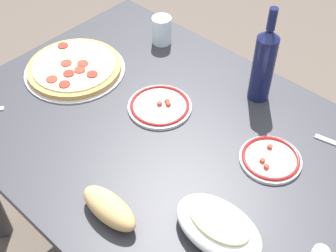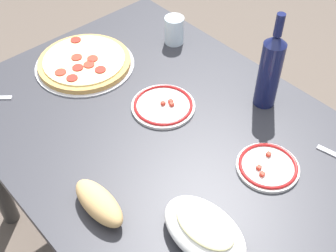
{
  "view_description": "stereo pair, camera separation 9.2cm",
  "coord_description": "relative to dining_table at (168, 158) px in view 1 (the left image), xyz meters",
  "views": [
    {
      "loc": [
        0.64,
        -0.69,
        1.74
      ],
      "look_at": [
        0.0,
        0.0,
        0.78
      ],
      "focal_mm": 47.7,
      "sensor_mm": 36.0,
      "label": 1
    },
    {
      "loc": [
        0.7,
        -0.63,
        1.74
      ],
      "look_at": [
        0.0,
        0.0,
        0.78
      ],
      "focal_mm": 47.7,
      "sensor_mm": 36.0,
      "label": 2
    }
  ],
  "objects": [
    {
      "name": "side_plate_far",
      "position": [
        0.29,
        0.12,
        0.13
      ],
      "size": [
        0.18,
        0.18,
        0.02
      ],
      "color": "white",
      "rests_on": "dining_table"
    },
    {
      "name": "bread_loaf",
      "position": [
        0.09,
        -0.32,
        0.15
      ],
      "size": [
        0.18,
        0.08,
        0.07
      ],
      "primitive_type": "ellipsoid",
      "color": "tan",
      "rests_on": "dining_table"
    },
    {
      "name": "pepperoni_pizza",
      "position": [
        -0.45,
        0.0,
        0.13
      ],
      "size": [
        0.35,
        0.35,
        0.03
      ],
      "color": "#B7B7BC",
      "rests_on": "dining_table"
    },
    {
      "name": "baked_pasta_dish",
      "position": [
        0.33,
        -0.18,
        0.16
      ],
      "size": [
        0.24,
        0.15,
        0.08
      ],
      "color": "white",
      "rests_on": "dining_table"
    },
    {
      "name": "water_glass",
      "position": [
        -0.34,
        0.34,
        0.17
      ],
      "size": [
        0.07,
        0.07,
        0.1
      ],
      "primitive_type": "cylinder",
      "color": "silver",
      "rests_on": "dining_table"
    },
    {
      "name": "dining_table",
      "position": [
        0.0,
        0.0,
        0.0
      ],
      "size": [
        1.33,
        0.94,
        0.75
      ],
      "color": "#2D2D33",
      "rests_on": "ground"
    },
    {
      "name": "side_plate_near",
      "position": [
        -0.1,
        0.06,
        0.13
      ],
      "size": [
        0.21,
        0.21,
        0.02
      ],
      "color": "white",
      "rests_on": "dining_table"
    },
    {
      "name": "wine_bottle",
      "position": [
        0.11,
        0.33,
        0.25
      ],
      "size": [
        0.07,
        0.07,
        0.33
      ],
      "color": "#141942",
      "rests_on": "dining_table"
    }
  ]
}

